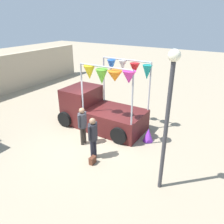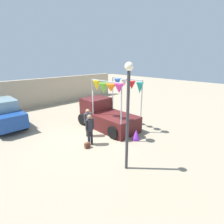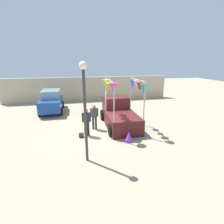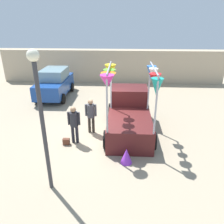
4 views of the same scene
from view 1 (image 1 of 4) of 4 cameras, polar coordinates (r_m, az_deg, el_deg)
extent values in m
plane|color=gray|center=(9.74, -4.84, -7.29)|extent=(60.00, 60.00, 0.00)
cube|color=#4C1919|center=(10.28, 1.04, -2.26)|extent=(1.90, 2.60, 1.00)
cube|color=#4C1919|center=(11.16, -7.85, 1.96)|extent=(1.80, 1.40, 1.80)
cube|color=#8CB2C6|center=(11.00, -7.98, 4.13)|extent=(1.76, 1.37, 0.60)
cylinder|color=black|center=(10.94, -12.23, -1.83)|extent=(0.22, 0.76, 0.76)
cylinder|color=black|center=(12.25, -6.24, 1.45)|extent=(0.22, 0.76, 0.76)
cylinder|color=black|center=(9.30, 1.81, -6.12)|extent=(0.22, 0.76, 0.76)
cylinder|color=black|center=(10.81, 6.79, -1.76)|extent=(0.22, 0.76, 0.76)
cylinder|color=#A5A5AD|center=(9.66, -7.83, 6.01)|extent=(0.07, 0.07, 2.20)
cylinder|color=#A5A5AD|center=(11.00, -2.14, 8.44)|extent=(0.07, 0.07, 2.20)
cylinder|color=#A5A5AD|center=(8.41, 5.32, 3.39)|extent=(0.07, 0.07, 2.20)
cylinder|color=#A5A5AD|center=(9.92, 9.81, 6.37)|extent=(0.07, 0.07, 2.20)
cylinder|color=#A5A5AD|center=(8.68, -1.79, 11.69)|extent=(0.07, 2.44, 0.07)
cylinder|color=#A5A5AD|center=(10.15, 3.70, 13.46)|extent=(0.07, 2.44, 0.07)
cone|color=#D83399|center=(8.23, 4.46, 9.05)|extent=(0.70, 0.70, 0.48)
cone|color=teal|center=(9.81, 9.15, 10.22)|extent=(0.61, 0.61, 0.64)
cone|color=orange|center=(8.52, 0.76, 9.33)|extent=(0.83, 0.83, 0.42)
cone|color=red|center=(10.03, 5.92, 11.23)|extent=(0.63, 0.63, 0.48)
cone|color=#66CC33|center=(8.86, -2.69, 9.20)|extent=(0.70, 0.70, 0.61)
cone|color=white|center=(10.28, 2.81, 12.13)|extent=(0.52, 0.52, 0.44)
cone|color=yellow|center=(9.18, -5.92, 10.25)|extent=(0.68, 0.68, 0.57)
cone|color=blue|center=(10.60, -0.16, 11.96)|extent=(0.56, 0.56, 0.58)
cylinder|color=black|center=(8.40, -5.23, -9.69)|extent=(0.13, 0.13, 0.80)
cylinder|color=black|center=(8.52, -4.51, -9.13)|extent=(0.13, 0.13, 0.80)
cylinder|color=#26262D|center=(8.09, -5.04, -5.18)|extent=(0.34, 0.34, 0.63)
sphere|color=#997051|center=(7.89, -5.15, -2.42)|extent=(0.24, 0.24, 0.24)
cylinder|color=#26262D|center=(7.92, -5.98, -5.64)|extent=(0.09, 0.09, 0.57)
cylinder|color=#26262D|center=(8.23, -4.15, -4.36)|extent=(0.09, 0.09, 0.57)
cylinder|color=#2D2823|center=(9.28, -7.86, -6.31)|extent=(0.13, 0.13, 0.79)
cylinder|color=#2D2823|center=(9.40, -7.17, -5.84)|extent=(0.13, 0.13, 0.79)
cylinder|color=#3F3F47|center=(9.01, -7.75, -2.18)|extent=(0.34, 0.34, 0.63)
sphere|color=#997051|center=(8.83, -7.90, 0.34)|extent=(0.24, 0.24, 0.24)
cylinder|color=#3F3F47|center=(8.85, -8.65, -2.53)|extent=(0.09, 0.09, 0.56)
cylinder|color=#3F3F47|center=(9.15, -6.91, -1.49)|extent=(0.09, 0.09, 0.56)
cube|color=#592D1E|center=(8.28, -5.10, -12.43)|extent=(0.28, 0.16, 0.28)
cylinder|color=#333338|center=(6.42, 13.81, -5.14)|extent=(0.12, 0.12, 3.98)
sphere|color=#F2EDCC|center=(5.72, 15.97, 14.05)|extent=(0.32, 0.32, 0.32)
cone|color=purple|center=(9.62, 9.45, -5.92)|extent=(0.60, 0.60, 0.60)
camera|label=2|loc=(2.77, 100.78, -18.87)|focal=28.00mm
camera|label=3|loc=(7.50, 77.42, -0.48)|focal=28.00mm
camera|label=4|loc=(8.58, 59.94, 12.26)|focal=35.00mm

